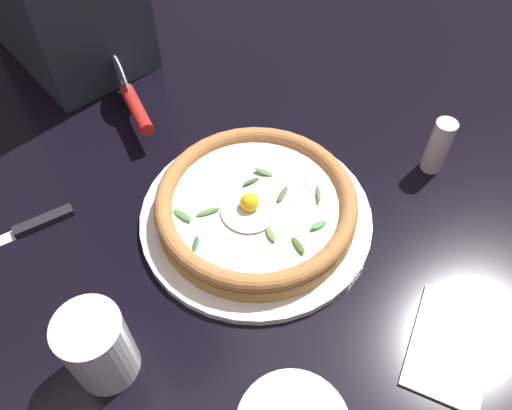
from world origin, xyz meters
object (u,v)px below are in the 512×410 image
(pizza_cutter, at_px, (132,100))
(drinking_glass, at_px, (98,347))
(pizza, at_px, (256,205))
(folded_napkin, at_px, (450,345))
(pepper_shaker, at_px, (438,146))
(table_knife, at_px, (17,232))

(pizza_cutter, xyz_separation_m, drinking_glass, (-0.30, 0.29, 0.00))
(pizza, relative_size, folded_napkin, 1.99)
(drinking_glass, xyz_separation_m, pepper_shaker, (-0.11, -0.53, 0.00))
(table_knife, bearing_deg, drinking_glass, 173.84)
(pizza_cutter, relative_size, pepper_shaker, 1.79)
(pizza, bearing_deg, drinking_glass, 93.13)
(table_knife, height_order, pepper_shaker, pepper_shaker)
(pizza, distance_m, pizza_cutter, 0.29)
(table_knife, relative_size, folded_napkin, 1.61)
(pepper_shaker, bearing_deg, pizza, 63.28)
(pizza, relative_size, pizza_cutter, 1.70)
(drinking_glass, bearing_deg, pizza_cutter, -43.59)
(pizza, bearing_deg, pizza_cutter, -2.63)
(drinking_glass, bearing_deg, folded_napkin, -134.22)
(pizza_cutter, distance_m, folded_napkin, 0.59)
(pizza, distance_m, drinking_glass, 0.27)
(pizza, height_order, table_knife, pizza)
(folded_napkin, bearing_deg, pizza, 3.83)
(table_knife, height_order, folded_napkin, table_knife)
(table_knife, bearing_deg, pizza_cutter, -77.04)
(pizza, distance_m, pepper_shaker, 0.29)
(pizza_cutter, distance_m, table_knife, 0.27)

